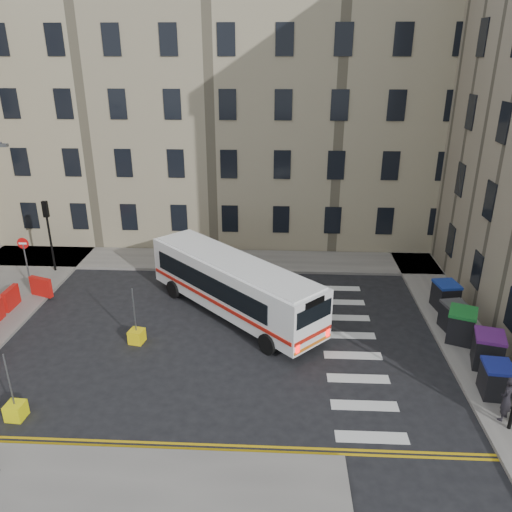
# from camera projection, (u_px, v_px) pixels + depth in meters

# --- Properties ---
(ground) EXTENTS (120.00, 120.00, 0.00)m
(ground) POSITION_uv_depth(u_px,v_px,m) (259.00, 338.00, 22.16)
(ground) COLOR black
(ground) RESTS_ON ground
(pavement_north) EXTENTS (36.00, 3.20, 0.15)m
(pavement_north) POSITION_uv_depth(u_px,v_px,m) (167.00, 259.00, 30.35)
(pavement_north) COLOR slate
(pavement_north) RESTS_ON ground
(pavement_east) EXTENTS (2.40, 26.00, 0.15)m
(pavement_east) POSITION_uv_depth(u_px,v_px,m) (438.00, 300.00, 25.41)
(pavement_east) COLOR slate
(pavement_east) RESTS_ON ground
(terrace_north) EXTENTS (38.30, 10.80, 17.20)m
(terrace_north) POSITION_uv_depth(u_px,v_px,m) (165.00, 102.00, 33.53)
(terrace_north) COLOR tan
(terrace_north) RESTS_ON ground
(traffic_light_nw) EXTENTS (0.28, 0.22, 4.10)m
(traffic_light_nw) POSITION_uv_depth(u_px,v_px,m) (48.00, 225.00, 27.63)
(traffic_light_nw) COLOR black
(traffic_light_nw) RESTS_ON pavement_west
(no_entry_north) EXTENTS (0.60, 0.08, 3.00)m
(no_entry_north) POSITION_uv_depth(u_px,v_px,m) (24.00, 252.00, 26.10)
(no_entry_north) COLOR #595B5E
(no_entry_north) RESTS_ON pavement_west
(roadworks_barriers) EXTENTS (1.66, 6.26, 1.00)m
(roadworks_barriers) POSITION_uv_depth(u_px,v_px,m) (2.00, 313.00, 22.92)
(roadworks_barriers) COLOR red
(roadworks_barriers) RESTS_ON pavement_west
(bus) EXTENTS (8.83, 8.80, 2.77)m
(bus) POSITION_uv_depth(u_px,v_px,m) (233.00, 284.00, 23.59)
(bus) COLOR white
(bus) RESTS_ON ground
(wheelie_bin_a) EXTENTS (1.10, 1.24, 1.26)m
(wheelie_bin_a) POSITION_uv_depth(u_px,v_px,m) (496.00, 379.00, 18.04)
(wheelie_bin_a) COLOR black
(wheelie_bin_a) RESTS_ON pavement_east
(wheelie_bin_b) EXTENTS (1.40, 1.52, 1.40)m
(wheelie_bin_b) POSITION_uv_depth(u_px,v_px,m) (488.00, 350.00, 19.71)
(wheelie_bin_b) COLOR black
(wheelie_bin_b) RESTS_ON pavement_east
(wheelie_bin_c) EXTENTS (1.52, 1.61, 1.42)m
(wheelie_bin_c) POSITION_uv_depth(u_px,v_px,m) (461.00, 325.00, 21.47)
(wheelie_bin_c) COLOR black
(wheelie_bin_c) RESTS_ON pavement_east
(wheelie_bin_d) EXTENTS (1.22, 1.33, 1.27)m
(wheelie_bin_d) POSITION_uv_depth(u_px,v_px,m) (454.00, 316.00, 22.34)
(wheelie_bin_d) COLOR black
(wheelie_bin_d) RESTS_ON pavement_east
(wheelie_bin_e) EXTENTS (1.22, 1.35, 1.33)m
(wheelie_bin_e) POSITION_uv_depth(u_px,v_px,m) (445.00, 295.00, 24.20)
(wheelie_bin_e) COLOR black
(wheelie_bin_e) RESTS_ON pavement_east
(pedestrian) EXTENTS (0.72, 0.71, 1.67)m
(pedestrian) POSITION_uv_depth(u_px,v_px,m) (507.00, 399.00, 16.73)
(pedestrian) COLOR black
(pedestrian) RESTS_ON pavement_east
(bollard_yellow) EXTENTS (0.71, 0.71, 0.60)m
(bollard_yellow) POSITION_uv_depth(u_px,v_px,m) (137.00, 336.00, 21.71)
(bollard_yellow) COLOR yellow
(bollard_yellow) RESTS_ON ground
(bollard_chevron) EXTENTS (0.64, 0.64, 0.60)m
(bollard_chevron) POSITION_uv_depth(u_px,v_px,m) (16.00, 411.00, 17.20)
(bollard_chevron) COLOR yellow
(bollard_chevron) RESTS_ON ground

